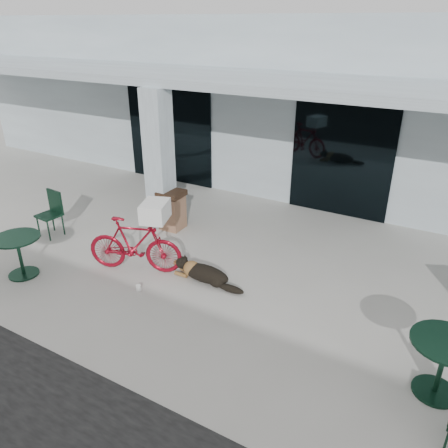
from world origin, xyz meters
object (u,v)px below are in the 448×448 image
Objects in this scene: cafe_chair_near at (49,215)px; trash_receptacle at (172,210)px; dog at (205,273)px; cafe_table_far at (441,368)px; cafe_table_near at (20,256)px; bicycle at (135,245)px.

cafe_chair_near reaches higher than trash_receptacle.
cafe_table_far is (3.98, -0.76, 0.23)m from dog.
dog is 1.33× the size of cafe_table_near.
trash_receptacle is (2.11, 1.66, -0.05)m from cafe_chair_near.
cafe_table_near is 0.83× the size of cafe_chair_near.
cafe_chair_near is (-3.97, -0.09, 0.32)m from dog.
dog is 4.06m from cafe_table_far.
bicycle is at bearing 34.58° from cafe_table_near.
bicycle is 1.62× the size of dog.
bicycle reaches higher than trash_receptacle.
cafe_chair_near is (-2.61, 0.21, -0.04)m from bicycle.
trash_receptacle is at bearing 67.97° from cafe_table_near.
cafe_table_far is at bearing -21.83° from trash_receptacle.
trash_receptacle reaches higher than cafe_table_near.
bicycle is 1.79× the size of cafe_chair_near.
cafe_table_far is (7.08, 0.74, 0.02)m from cafe_table_near.
cafe_table_near is at bearing 104.73° from bicycle.
cafe_chair_near is 1.15× the size of cafe_table_far.
dog is at bearing 25.82° from cafe_table_near.
cafe_table_far is at bearing 5.93° from cafe_table_near.
bicycle reaches higher than cafe_table_far.
trash_receptacle reaches higher than dog.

